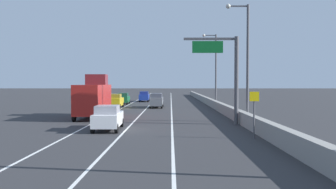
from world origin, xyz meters
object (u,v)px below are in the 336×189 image
Objects in this scene: speed_advisory_sign at (254,111)px; car_green_0 at (123,98)px; car_blue_2 at (144,96)px; car_white_4 at (108,118)px; car_gray_3 at (157,100)px; overhead_sign_gantry at (228,69)px; lamp_post_right_second at (245,55)px; box_truck at (94,98)px; lamp_post_right_third at (214,66)px; car_yellow_1 at (116,101)px.

car_green_0 is at bearing 110.54° from speed_advisory_sign.
car_white_4 is (0.32, -39.31, -0.04)m from car_blue_2.
speed_advisory_sign is at bearing -21.68° from car_white_4.
car_gray_3 reaches higher than car_white_4.
lamp_post_right_second reaches higher than overhead_sign_gantry.
lamp_post_right_second is 1.32× the size of box_truck.
overhead_sign_gantry is 0.70× the size of lamp_post_right_third.
car_green_0 is (-14.42, 7.42, -5.17)m from lamp_post_right_third.
box_truck is at bearing 165.99° from lamp_post_right_second.
car_white_4 is at bearing -82.17° from car_yellow_1.
overhead_sign_gantry is at bearing -65.45° from car_green_0.
car_yellow_1 is 0.98× the size of car_gray_3.
car_yellow_1 reaches higher than car_green_0.
lamp_post_right_second is 20.61m from car_gray_3.
lamp_post_right_third is 2.35× the size of car_white_4.
box_truck is at bearing -89.60° from car_green_0.
lamp_post_right_second is 2.35× the size of car_white_4.
lamp_post_right_second is at bearing 81.19° from speed_advisory_sign.
car_yellow_1 is 1.00× the size of car_blue_2.
car_green_0 is at bearing 95.95° from car_white_4.
car_green_0 is (-13.34, 35.60, -0.82)m from speed_advisory_sign.
car_yellow_1 is (0.12, -8.52, 0.05)m from car_green_0.
car_green_0 is 0.93× the size of car_yellow_1.
car_yellow_1 is at bearing 116.02° from speed_advisory_sign.
car_gray_3 is at bearing 116.04° from lamp_post_right_second.
car_gray_3 is at bearing -53.86° from car_green_0.
lamp_post_right_third is 15.23m from car_yellow_1.
car_gray_3 is 23.52m from car_white_4.
car_yellow_1 is (-14.67, 17.67, -5.12)m from lamp_post_right_second.
lamp_post_right_second reaches higher than car_blue_2.
overhead_sign_gantry is 21.44m from car_gray_3.
overhead_sign_gantry reaches higher than car_blue_2.
car_yellow_1 is 23.30m from car_white_4.
box_truck reaches higher than car_gray_3.
car_yellow_1 is at bearing 129.70° from lamp_post_right_second.
car_blue_2 is 39.31m from car_white_4.
car_gray_3 is (6.03, -8.25, 0.09)m from car_green_0.
car_green_0 is 10.22m from car_gray_3.
car_blue_2 is (-11.82, 33.90, -5.13)m from lamp_post_right_second.
car_gray_3 is at bearing 108.98° from overhead_sign_gantry.
car_green_0 is 31.78m from car_white_4.
car_blue_2 is at bearing 84.68° from box_truck.
car_blue_2 is at bearing 90.47° from car_white_4.
speed_advisory_sign is 28.32m from car_gray_3.
box_truck is (-14.26, -15.12, -4.07)m from lamp_post_right_third.
car_gray_3 is at bearing -174.37° from lamp_post_right_third.
box_truck reaches higher than car_white_4.
car_green_0 is at bearing 90.40° from box_truck.
car_green_0 is at bearing 114.55° from overhead_sign_gantry.
car_yellow_1 is (-13.22, 27.08, -0.77)m from speed_advisory_sign.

